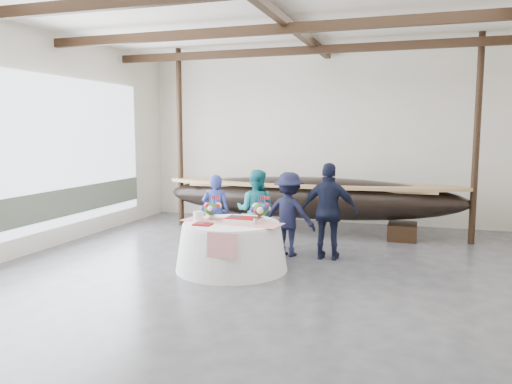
% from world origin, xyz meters
% --- Properties ---
extents(floor, '(10.00, 12.00, 0.01)m').
position_xyz_m(floor, '(0.00, 0.00, 0.00)').
color(floor, '#3D3D42').
rests_on(floor, ground).
extents(wall_back, '(10.00, 0.02, 4.50)m').
position_xyz_m(wall_back, '(0.00, 6.00, 2.25)').
color(wall_back, silver).
rests_on(wall_back, ground).
extents(wall_left, '(0.02, 12.00, 4.50)m').
position_xyz_m(wall_left, '(-5.00, 0.00, 2.25)').
color(wall_left, silver).
rests_on(wall_left, ground).
extents(pavilion_structure, '(9.80, 11.76, 4.50)m').
position_xyz_m(pavilion_structure, '(0.00, 0.75, 4.00)').
color(pavilion_structure, black).
rests_on(pavilion_structure, ground).
extents(open_bay, '(0.03, 7.00, 3.20)m').
position_xyz_m(open_bay, '(-4.95, 1.00, 1.83)').
color(open_bay, silver).
rests_on(open_bay, ground).
extents(longboat_display, '(7.24, 1.45, 1.36)m').
position_xyz_m(longboat_display, '(-0.12, 4.30, 0.87)').
color(longboat_display, black).
rests_on(longboat_display, ground).
extents(banquet_table, '(1.99, 1.99, 0.85)m').
position_xyz_m(banquet_table, '(-0.77, 0.81, 0.43)').
color(banquet_table, white).
rests_on(banquet_table, ground).
extents(tabletop_items, '(1.89, 1.01, 0.40)m').
position_xyz_m(tabletop_items, '(-0.80, 0.96, 1.00)').
color(tabletop_items, red).
rests_on(tabletop_items, banquet_table).
extents(guest_woman_blue, '(0.64, 0.49, 1.57)m').
position_xyz_m(guest_woman_blue, '(-1.61, 2.10, 0.78)').
color(guest_woman_blue, navy).
rests_on(guest_woman_blue, ground).
extents(guest_woman_teal, '(0.86, 0.69, 1.67)m').
position_xyz_m(guest_woman_teal, '(-0.79, 2.26, 0.84)').
color(guest_woman_teal, teal).
rests_on(guest_woman_teal, ground).
extents(guest_man_left, '(1.14, 0.75, 1.65)m').
position_xyz_m(guest_man_left, '(-0.04, 2.07, 0.83)').
color(guest_man_left, black).
rests_on(guest_man_left, ground).
extents(guest_man_right, '(1.09, 0.46, 1.86)m').
position_xyz_m(guest_man_right, '(0.76, 2.04, 0.93)').
color(guest_man_right, black).
rests_on(guest_man_right, ground).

